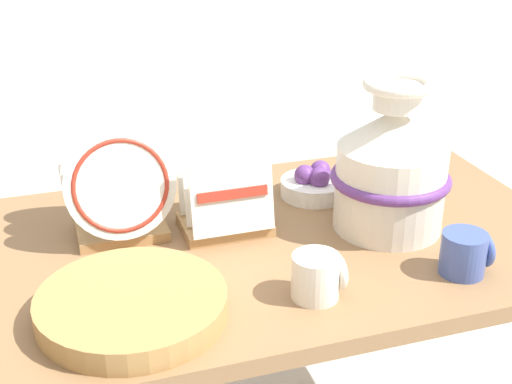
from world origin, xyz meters
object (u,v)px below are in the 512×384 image
object	(u,v)px
ceramic_vase	(391,167)
wicker_charger_stack	(132,305)
mug_cream_glaze	(318,276)
mug_cobalt_glaze	(465,253)
fruit_bowl	(314,184)
dish_rack_round_plates	(119,193)
dish_rack_square_plates	(224,202)

from	to	relation	value
ceramic_vase	wicker_charger_stack	distance (m)	0.62
mug_cream_glaze	mug_cobalt_glaze	bearing A→B (deg)	-1.88
wicker_charger_stack	fruit_bowl	bearing A→B (deg)	36.70
ceramic_vase	dish_rack_round_plates	xyz separation A→B (m)	(-0.55, 0.14, -0.04)
fruit_bowl	wicker_charger_stack	bearing A→B (deg)	-143.30
dish_rack_round_plates	mug_cobalt_glaze	xyz separation A→B (m)	(0.61, -0.35, -0.06)
wicker_charger_stack	mug_cobalt_glaze	size ratio (longest dim) A/B	3.50
ceramic_vase	fruit_bowl	distance (m)	0.24
mug_cream_glaze	mug_cobalt_glaze	xyz separation A→B (m)	(0.30, -0.01, 0.00)
mug_cream_glaze	fruit_bowl	bearing A→B (deg)	68.65
wicker_charger_stack	fruit_bowl	world-z (taller)	fruit_bowl
wicker_charger_stack	fruit_bowl	distance (m)	0.61
dish_rack_round_plates	dish_rack_square_plates	size ratio (longest dim) A/B	1.26
dish_rack_square_plates	fruit_bowl	size ratio (longest dim) A/B	1.26
dish_rack_square_plates	wicker_charger_stack	size ratio (longest dim) A/B	0.59
fruit_bowl	ceramic_vase	bearing A→B (deg)	-65.49
dish_rack_round_plates	mug_cream_glaze	bearing A→B (deg)	-48.46
ceramic_vase	dish_rack_round_plates	size ratio (longest dim) A/B	1.33
dish_rack_square_plates	mug_cream_glaze	distance (m)	0.32
dish_rack_round_plates	fruit_bowl	size ratio (longest dim) A/B	1.59
dish_rack_square_plates	fruit_bowl	distance (m)	0.27
dish_rack_square_plates	wicker_charger_stack	xyz separation A→B (m)	(-0.24, -0.27, -0.04)
dish_rack_square_plates	wicker_charger_stack	bearing A→B (deg)	-132.31
ceramic_vase	mug_cream_glaze	xyz separation A→B (m)	(-0.25, -0.21, -0.10)
wicker_charger_stack	ceramic_vase	bearing A→B (deg)	16.08
dish_rack_round_plates	mug_cobalt_glaze	size ratio (longest dim) A/B	2.60
wicker_charger_stack	mug_cream_glaze	distance (m)	0.33
mug_cobalt_glaze	fruit_bowl	bearing A→B (deg)	108.83
dish_rack_round_plates	wicker_charger_stack	size ratio (longest dim) A/B	0.74
wicker_charger_stack	dish_rack_round_plates	bearing A→B (deg)	85.00
dish_rack_square_plates	dish_rack_round_plates	bearing A→B (deg)	170.38
ceramic_vase	wicker_charger_stack	bearing A→B (deg)	-163.92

